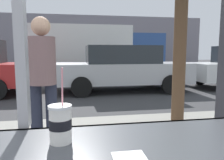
{
  "coord_description": "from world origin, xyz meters",
  "views": [
    {
      "loc": [
        0.26,
        -1.08,
        1.36
      ],
      "look_at": [
        0.84,
        2.31,
        0.94
      ],
      "focal_mm": 35.29,
      "sensor_mm": 36.0,
      "label": 1
    }
  ],
  "objects_px": {
    "pedestrian": "(43,77)",
    "soda_cup_left": "(60,123)",
    "parked_car_silver": "(122,68)",
    "box_truck": "(97,50)"
  },
  "relations": [
    {
      "from": "pedestrian",
      "to": "soda_cup_left",
      "type": "bearing_deg",
      "value": -80.24
    },
    {
      "from": "soda_cup_left",
      "to": "pedestrian",
      "type": "xyz_separation_m",
      "value": [
        -0.31,
        1.79,
        0.01
      ]
    },
    {
      "from": "pedestrian",
      "to": "parked_car_silver",
      "type": "bearing_deg",
      "value": 67.58
    },
    {
      "from": "box_truck",
      "to": "pedestrian",
      "type": "relative_size",
      "value": 4.1
    },
    {
      "from": "soda_cup_left",
      "to": "box_truck",
      "type": "xyz_separation_m",
      "value": [
        1.27,
        10.84,
        0.44
      ]
    },
    {
      "from": "soda_cup_left",
      "to": "parked_car_silver",
      "type": "height_order",
      "value": "parked_car_silver"
    },
    {
      "from": "soda_cup_left",
      "to": "parked_car_silver",
      "type": "relative_size",
      "value": 0.07
    },
    {
      "from": "soda_cup_left",
      "to": "box_truck",
      "type": "relative_size",
      "value": 0.05
    },
    {
      "from": "box_truck",
      "to": "pedestrian",
      "type": "height_order",
      "value": "box_truck"
    },
    {
      "from": "soda_cup_left",
      "to": "pedestrian",
      "type": "bearing_deg",
      "value": 99.76
    }
  ]
}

